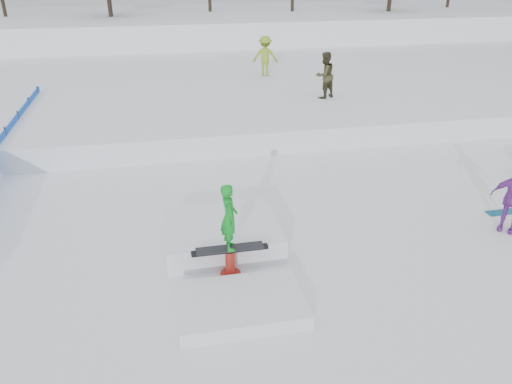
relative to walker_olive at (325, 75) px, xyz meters
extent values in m
plane|color=white|center=(-5.24, -11.00, -1.73)|extent=(120.00, 120.00, 0.00)
cube|color=white|center=(-5.24, 19.00, -0.53)|extent=(60.00, 14.00, 2.40)
cube|color=white|center=(-5.24, 5.00, -1.33)|extent=(50.00, 18.00, 0.80)
cylinder|color=black|center=(-11.74, -2.50, -1.18)|extent=(0.05, 0.05, 1.10)
cylinder|color=black|center=(-11.74, -0.60, -1.18)|extent=(0.05, 0.05, 1.10)
cylinder|color=black|center=(-11.74, 1.30, -1.18)|extent=(0.05, 0.05, 1.10)
cylinder|color=black|center=(-11.74, 3.20, -1.18)|extent=(0.05, 0.05, 1.10)
cylinder|color=black|center=(-9.24, 17.50, 1.67)|extent=(0.30, 0.30, 2.00)
imported|color=#32311B|center=(0.00, 0.00, 0.00)|extent=(1.12, 1.03, 1.86)
imported|color=olive|center=(-1.44, 4.59, 0.01)|extent=(1.35, 0.99, 1.88)
imported|color=purple|center=(1.31, -10.13, -0.88)|extent=(0.98, 1.02, 1.70)
cube|color=navy|center=(2.10, -9.31, -1.71)|extent=(1.40, 0.29, 0.03)
cube|color=white|center=(-5.64, -9.36, -1.46)|extent=(2.60, 2.20, 0.54)
cube|color=white|center=(-5.64, -11.86, -1.58)|extent=(2.40, 1.60, 0.30)
cylinder|color=#BB3327|center=(-5.64, -10.66, -1.70)|extent=(0.44, 0.44, 0.06)
cylinder|color=#BB3327|center=(-5.64, -10.66, -1.43)|extent=(0.20, 0.20, 0.60)
cube|color=black|center=(-5.64, -10.66, -1.10)|extent=(1.60, 0.16, 0.06)
cube|color=black|center=(-5.64, -10.66, -1.05)|extent=(1.40, 0.28, 0.03)
imported|color=#0A8F1E|center=(-5.64, -10.66, -0.33)|extent=(0.34, 0.52, 1.42)
camera|label=1|loc=(-6.91, -19.36, 4.39)|focal=35.00mm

